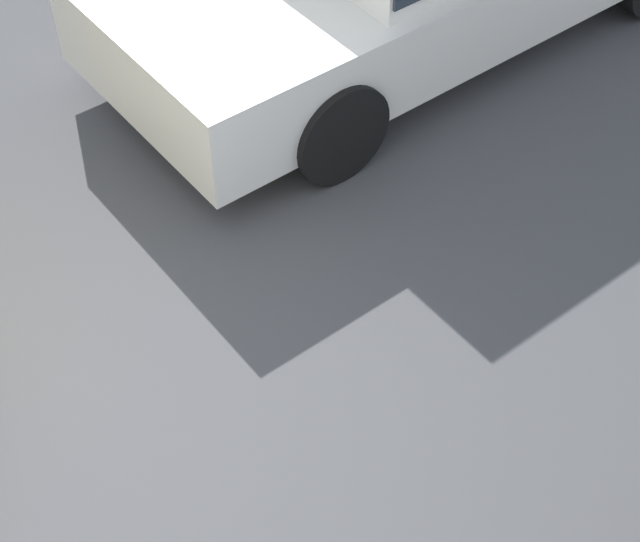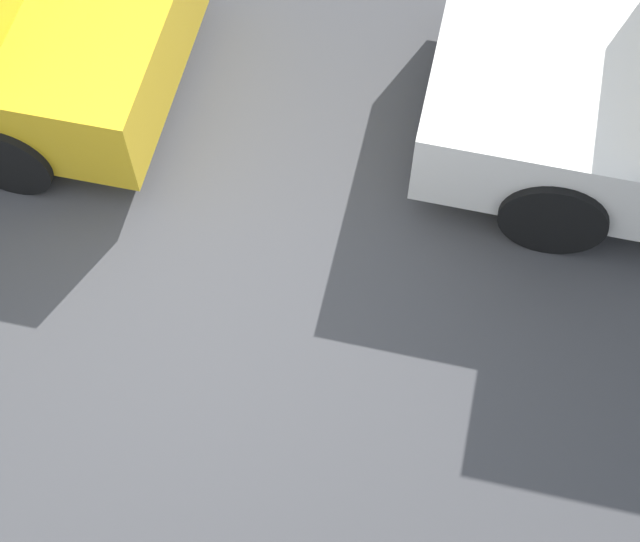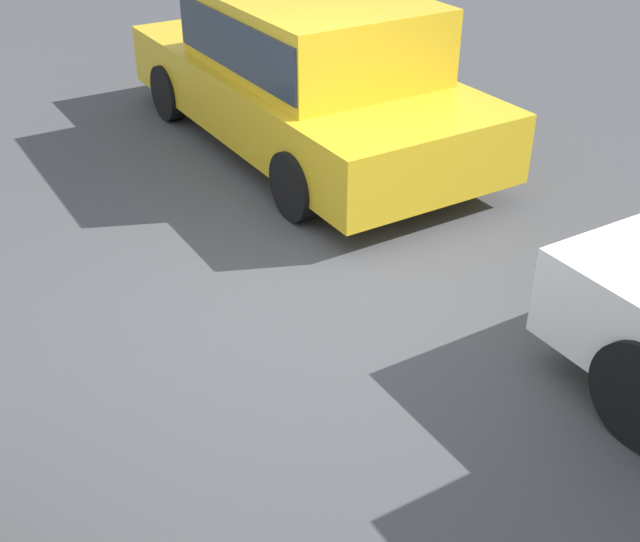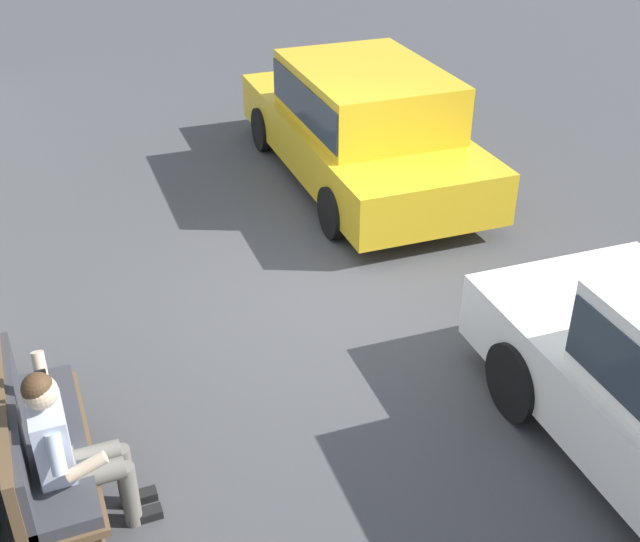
# 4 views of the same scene
# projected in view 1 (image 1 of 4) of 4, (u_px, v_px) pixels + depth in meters

# --- Properties ---
(ground_plane) EXTENTS (60.00, 60.00, 0.00)m
(ground_plane) POSITION_uv_depth(u_px,v_px,m) (94.00, 454.00, 4.68)
(ground_plane) COLOR #424244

